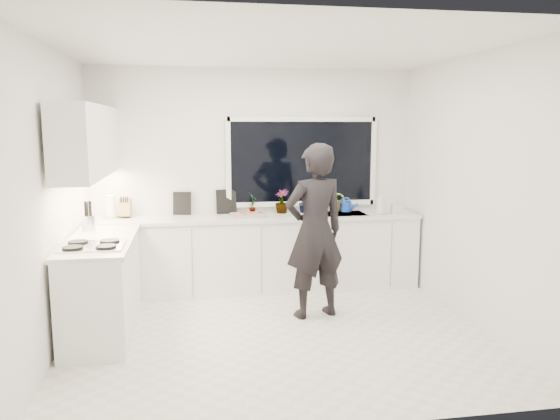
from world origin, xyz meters
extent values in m
cube|color=beige|center=(0.00, 0.00, -0.01)|extent=(4.00, 3.50, 0.02)
cube|color=white|center=(0.00, 1.76, 1.35)|extent=(4.00, 0.02, 2.70)
cube|color=white|center=(-2.01, 0.00, 1.35)|extent=(0.02, 3.50, 2.70)
cube|color=white|center=(2.01, 0.00, 1.35)|extent=(0.02, 3.50, 2.70)
cube|color=white|center=(0.00, 0.00, 2.71)|extent=(4.00, 3.50, 0.02)
cube|color=black|center=(0.60, 1.73, 1.55)|extent=(1.80, 0.02, 1.00)
cube|color=white|center=(0.00, 1.45, 0.44)|extent=(3.92, 0.58, 0.88)
cube|color=white|center=(-1.67, 0.35, 0.44)|extent=(0.58, 1.60, 0.88)
cube|color=silver|center=(0.00, 1.44, 0.90)|extent=(3.94, 0.62, 0.04)
cube|color=silver|center=(-1.67, 0.35, 0.90)|extent=(0.62, 1.60, 0.04)
cube|color=white|center=(-1.79, 0.70, 1.85)|extent=(0.34, 2.10, 0.70)
cube|color=silver|center=(1.05, 1.45, 0.87)|extent=(0.58, 0.42, 0.14)
cylinder|color=silver|center=(1.05, 1.65, 1.03)|extent=(0.03, 0.03, 0.22)
cube|color=black|center=(-1.69, 0.00, 0.94)|extent=(0.56, 0.48, 0.03)
imported|color=black|center=(0.47, 0.41, 0.91)|extent=(0.75, 0.59, 1.83)
cube|color=silver|center=(-0.12, 1.42, 0.94)|extent=(0.45, 0.36, 0.03)
cube|color=red|center=(-0.12, 1.42, 0.95)|extent=(0.41, 0.32, 0.01)
cylinder|color=#1441BE|center=(1.15, 1.61, 0.98)|extent=(0.16, 0.16, 0.13)
cylinder|color=white|center=(-1.73, 1.55, 1.05)|extent=(0.11, 0.11, 0.26)
cube|color=olive|center=(-1.57, 1.59, 1.03)|extent=(0.14, 0.12, 0.22)
cylinder|color=#B9BABE|center=(-1.85, 0.80, 1.00)|extent=(0.16, 0.16, 0.16)
cube|color=black|center=(-0.90, 1.69, 1.06)|extent=(0.22, 0.06, 0.28)
cube|color=black|center=(-0.36, 1.69, 1.07)|extent=(0.25, 0.05, 0.30)
imported|color=#26662D|center=(-0.05, 1.61, 1.06)|extent=(0.11, 0.15, 0.27)
imported|color=#26662D|center=(0.32, 1.61, 1.07)|extent=(0.23, 0.23, 0.30)
imported|color=#26662D|center=(0.61, 1.61, 1.05)|extent=(0.16, 0.14, 0.26)
imported|color=#26662D|center=(1.01, 1.61, 1.06)|extent=(0.26, 0.29, 0.29)
imported|color=#D8BF66|center=(1.50, 1.30, 1.06)|extent=(0.13, 0.13, 0.28)
imported|color=#D8BF66|center=(1.69, 1.30, 1.02)|extent=(0.10, 0.10, 0.20)
camera|label=1|loc=(-0.80, -5.02, 2.01)|focal=35.00mm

